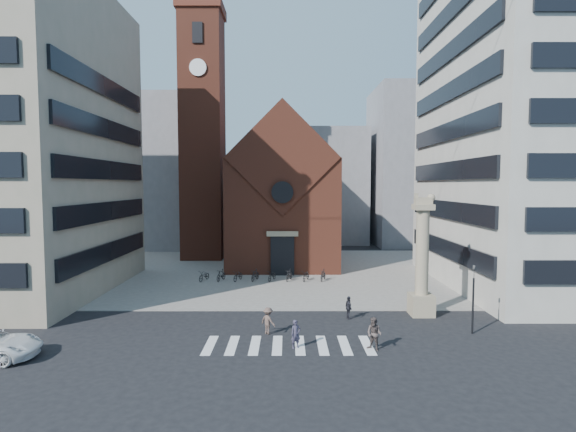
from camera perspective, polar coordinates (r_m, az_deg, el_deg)
The scene contains 23 objects.
ground at distance 29.80m, azimuth -1.04°, elevation -14.11°, with size 120.00×120.00×0.00m, color black.
piazza at distance 48.22m, azimuth -0.68°, elevation -7.04°, with size 46.00×30.00×0.05m, color gray.
zebra_crossing at distance 26.96m, azimuth 0.07°, elevation -16.08°, with size 10.20×3.20×0.01m, color white, non-canonical shape.
church at distance 53.38m, azimuth -0.63°, elevation 2.63°, with size 12.00×16.65×18.00m.
campanile at distance 57.64m, azimuth -10.77°, elevation 10.38°, with size 5.50×5.50×31.20m.
building_right at distance 47.18m, azimuth 30.50°, elevation 11.67°, with size 18.00×22.00×32.00m, color beige.
bg_block_left at distance 71.34m, azimuth -16.87°, elevation 5.23°, with size 16.00×14.00×22.00m, color gray.
bg_block_mid at distance 73.53m, azimuth 4.19°, elevation 3.79°, with size 14.00×12.00×18.00m, color gray.
bg_block_right at distance 73.60m, azimuth 16.98°, elevation 5.96°, with size 16.00×14.00×24.00m, color gray.
lion_column at distance 33.26m, azimuth 16.66°, elevation -6.22°, with size 1.63×1.60×8.68m.
traffic_light at distance 30.47m, azimuth 22.46°, elevation -9.54°, with size 0.13×0.16×4.30m.
pedestrian_0 at distance 26.28m, azimuth 0.99°, elevation -14.76°, with size 0.59×0.39×1.62m, color #353043.
pedestrian_1 at distance 26.39m, azimuth 10.89°, elevation -14.48°, with size 0.90×0.70×1.86m, color #4D413E.
pedestrian_2 at distance 31.86m, azimuth 7.70°, elevation -11.46°, with size 0.93×0.39×1.58m, color black.
pedestrian_3 at distance 28.59m, azimuth -2.54°, elevation -13.15°, with size 1.08×0.62×1.67m, color brown.
scooter_0 at distance 44.18m, azimuth -10.59°, elevation -7.45°, with size 0.65×1.87×0.98m, color black.
scooter_1 at distance 43.91m, azimuth -8.48°, elevation -7.43°, with size 0.51×1.82×1.09m, color black.
scooter_2 at distance 43.72m, azimuth -6.34°, elevation -7.53°, with size 0.65×1.87×0.98m, color black.
scooter_3 at distance 43.56m, azimuth -4.19°, elevation -7.48°, with size 0.51×1.82×1.09m, color black.
scooter_4 at distance 43.49m, azimuth -2.03°, elevation -7.57°, with size 0.65×1.87×0.98m, color black.
scooter_5 at distance 43.45m, azimuth 0.14°, elevation -7.50°, with size 0.51×1.82×1.09m, color black.
scooter_6 at distance 43.50m, azimuth 2.31°, elevation -7.57°, with size 0.65×1.87×0.98m, color black.
scooter_7 at distance 43.59m, azimuth 4.47°, elevation -7.48°, with size 0.51×1.82×1.09m, color black.
Camera 1 is at (0.46, -28.32, 9.26)m, focal length 28.00 mm.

